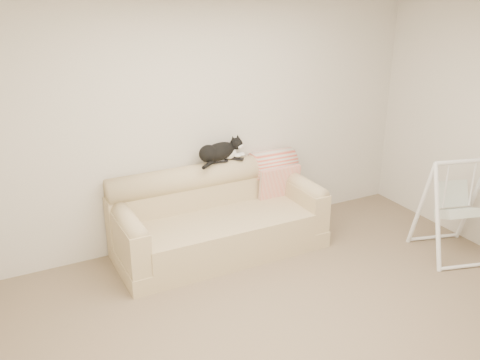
{
  "coord_description": "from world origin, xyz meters",
  "views": [
    {
      "loc": [
        -2.23,
        -3.06,
        2.8
      ],
      "look_at": [
        0.01,
        1.27,
        0.9
      ],
      "focal_mm": 40.0,
      "sensor_mm": 36.0,
      "label": 1
    }
  ],
  "objects_px": {
    "sofa": "(217,219)",
    "remote_a": "(220,161)",
    "remote_b": "(236,159)",
    "tuxedo_cat": "(220,151)",
    "baby_swing": "(455,207)"
  },
  "relations": [
    {
      "from": "sofa",
      "to": "tuxedo_cat",
      "type": "height_order",
      "value": "tuxedo_cat"
    },
    {
      "from": "sofa",
      "to": "baby_swing",
      "type": "distance_m",
      "value": 2.48
    },
    {
      "from": "sofa",
      "to": "tuxedo_cat",
      "type": "distance_m",
      "value": 0.72
    },
    {
      "from": "remote_a",
      "to": "tuxedo_cat",
      "type": "height_order",
      "value": "tuxedo_cat"
    },
    {
      "from": "remote_a",
      "to": "remote_b",
      "type": "xyz_separation_m",
      "value": [
        0.2,
        0.0,
        -0.0
      ]
    },
    {
      "from": "sofa",
      "to": "remote_a",
      "type": "xyz_separation_m",
      "value": [
        0.14,
        0.22,
        0.56
      ]
    },
    {
      "from": "remote_a",
      "to": "sofa",
      "type": "bearing_deg",
      "value": -122.97
    },
    {
      "from": "remote_a",
      "to": "tuxedo_cat",
      "type": "relative_size",
      "value": 0.3
    },
    {
      "from": "tuxedo_cat",
      "to": "sofa",
      "type": "bearing_deg",
      "value": -122.97
    },
    {
      "from": "sofa",
      "to": "tuxedo_cat",
      "type": "xyz_separation_m",
      "value": [
        0.15,
        0.23,
        0.66
      ]
    },
    {
      "from": "sofa",
      "to": "remote_b",
      "type": "height_order",
      "value": "remote_b"
    },
    {
      "from": "remote_b",
      "to": "baby_swing",
      "type": "distance_m",
      "value": 2.35
    },
    {
      "from": "remote_b",
      "to": "remote_a",
      "type": "bearing_deg",
      "value": -179.01
    },
    {
      "from": "remote_a",
      "to": "baby_swing",
      "type": "height_order",
      "value": "baby_swing"
    },
    {
      "from": "remote_b",
      "to": "tuxedo_cat",
      "type": "xyz_separation_m",
      "value": [
        -0.19,
        0.01,
        0.11
      ]
    }
  ]
}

